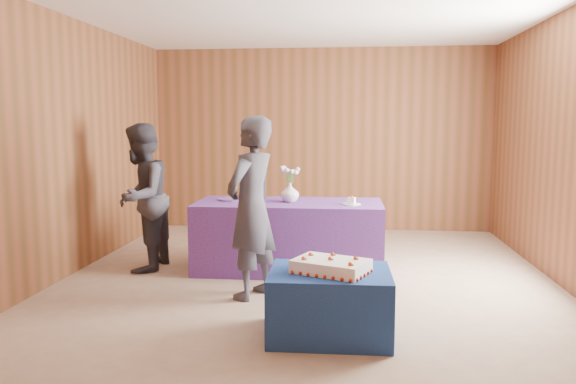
# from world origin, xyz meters

# --- Properties ---
(ground) EXTENTS (6.00, 6.00, 0.00)m
(ground) POSITION_xyz_m (0.00, 0.00, 0.00)
(ground) COLOR tan
(ground) RESTS_ON ground
(room_shell) EXTENTS (5.04, 6.04, 2.72)m
(room_shell) POSITION_xyz_m (0.00, 0.00, 1.80)
(room_shell) COLOR brown
(room_shell) RESTS_ON ground
(cake_table) EXTENTS (0.91, 0.72, 0.50)m
(cake_table) POSITION_xyz_m (0.28, -1.33, 0.25)
(cake_table) COLOR navy
(cake_table) RESTS_ON ground
(serving_table) EXTENTS (2.01, 0.92, 0.75)m
(serving_table) POSITION_xyz_m (-0.22, 0.55, 0.38)
(serving_table) COLOR #633799
(serving_table) RESTS_ON ground
(sheet_cake) EXTENTS (0.65, 0.55, 0.13)m
(sheet_cake) POSITION_xyz_m (0.29, -1.37, 0.55)
(sheet_cake) COLOR white
(sheet_cake) RESTS_ON cake_table
(vase) EXTENTS (0.26, 0.26, 0.21)m
(vase) POSITION_xyz_m (-0.21, 0.55, 0.85)
(vase) COLOR silver
(vase) RESTS_ON serving_table
(flower_spray) EXTENTS (0.22, 0.21, 0.16)m
(flower_spray) POSITION_xyz_m (-0.21, 0.55, 1.10)
(flower_spray) COLOR #2D702F
(flower_spray) RESTS_ON vase
(platter) EXTENTS (0.32, 0.32, 0.02)m
(platter) POSITION_xyz_m (-0.86, 0.62, 0.76)
(platter) COLOR #7053A7
(platter) RESTS_ON serving_table
(plate) EXTENTS (0.25, 0.25, 0.01)m
(plate) POSITION_xyz_m (0.45, 0.42, 0.76)
(plate) COLOR silver
(plate) RESTS_ON serving_table
(cake_slice) EXTENTS (0.09, 0.08, 0.09)m
(cake_slice) POSITION_xyz_m (0.45, 0.42, 0.80)
(cake_slice) COLOR white
(cake_slice) RESTS_ON plate
(knife) EXTENTS (0.25, 0.12, 0.00)m
(knife) POSITION_xyz_m (0.45, 0.26, 0.75)
(knife) COLOR silver
(knife) RESTS_ON serving_table
(guest_left) EXTENTS (0.62, 0.72, 1.66)m
(guest_left) POSITION_xyz_m (-0.46, -0.44, 0.83)
(guest_left) COLOR #373640
(guest_left) RESTS_ON ground
(guest_right) EXTENTS (0.63, 0.79, 1.60)m
(guest_right) POSITION_xyz_m (-1.81, 0.38, 0.80)
(guest_right) COLOR #33333D
(guest_right) RESTS_ON ground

